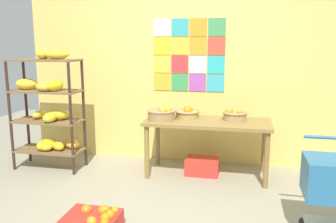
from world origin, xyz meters
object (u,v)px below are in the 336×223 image
at_px(banana_shelf_unit, 49,107).
at_px(fruit_basket_centre, 162,114).
at_px(fruit_basket_back_right, 188,112).
at_px(orange_crate_foreground, 93,223).
at_px(produce_crate_under_table, 202,166).
at_px(display_table, 207,127).
at_px(fruit_basket_right, 234,115).

xyz_separation_m(banana_shelf_unit, fruit_basket_centre, (1.47, 0.11, -0.05)).
distance_m(fruit_basket_back_right, orange_crate_foreground, 1.93).
bearing_deg(produce_crate_under_table, banana_shelf_unit, -173.99).
bearing_deg(produce_crate_under_table, fruit_basket_back_right, 154.88).
height_order(display_table, orange_crate_foreground, display_table).
xyz_separation_m(fruit_basket_back_right, fruit_basket_right, (0.59, -0.03, -0.00)).
bearing_deg(banana_shelf_unit, fruit_basket_centre, 4.21).
relative_size(display_table, fruit_basket_back_right, 4.76).
bearing_deg(display_table, produce_crate_under_table, 155.28).
xyz_separation_m(display_table, produce_crate_under_table, (-0.06, 0.03, -0.51)).
bearing_deg(banana_shelf_unit, orange_crate_foreground, -49.43).
bearing_deg(fruit_basket_right, display_table, -163.58).
distance_m(fruit_basket_right, fruit_basket_centre, 0.89).
bearing_deg(orange_crate_foreground, fruit_basket_centre, 80.64).
distance_m(banana_shelf_unit, produce_crate_under_table, 2.11).
bearing_deg(produce_crate_under_table, display_table, -24.72).
height_order(banana_shelf_unit, orange_crate_foreground, banana_shelf_unit).
xyz_separation_m(display_table, orange_crate_foreground, (-0.81, -1.61, -0.51)).
relative_size(fruit_basket_right, produce_crate_under_table, 0.74).
bearing_deg(display_table, fruit_basket_centre, -172.45).
bearing_deg(fruit_basket_centre, banana_shelf_unit, -175.79).
relative_size(fruit_basket_right, fruit_basket_centre, 0.86).
height_order(fruit_basket_back_right, produce_crate_under_table, fruit_basket_back_right).
relative_size(display_table, produce_crate_under_table, 3.67).
xyz_separation_m(fruit_basket_back_right, fruit_basket_centre, (-0.29, -0.20, 0.01)).
height_order(banana_shelf_unit, display_table, banana_shelf_unit).
bearing_deg(fruit_basket_back_right, produce_crate_under_table, -25.12).
bearing_deg(fruit_basket_centre, fruit_basket_back_right, 34.78).
bearing_deg(fruit_basket_back_right, banana_shelf_unit, -170.06).
bearing_deg(produce_crate_under_table, fruit_basket_centre, -168.79).
xyz_separation_m(banana_shelf_unit, fruit_basket_back_right, (1.76, 0.31, -0.06)).
xyz_separation_m(fruit_basket_right, orange_crate_foreground, (-1.13, -1.70, -0.67)).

